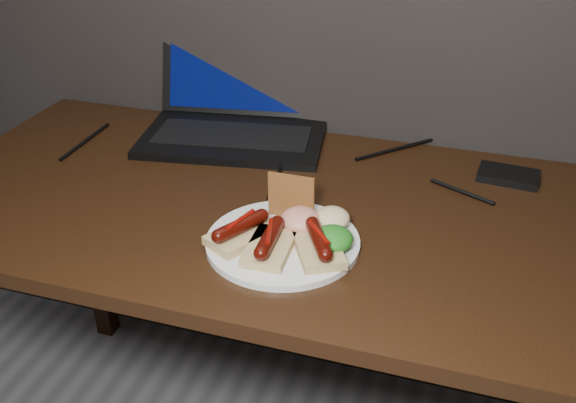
{
  "coord_description": "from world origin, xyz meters",
  "views": [
    {
      "loc": [
        0.36,
        0.37,
        1.37
      ],
      "look_at": [
        0.07,
        1.28,
        0.82
      ],
      "focal_mm": 40.0,
      "sensor_mm": 36.0,
      "label": 1
    }
  ],
  "objects": [
    {
      "name": "desk",
      "position": [
        0.0,
        1.38,
        0.66
      ],
      "size": [
        1.4,
        0.7,
        0.75
      ],
      "color": "black",
      "rests_on": "ground"
    },
    {
      "name": "bread_sausage_right",
      "position": [
        0.14,
        1.22,
        0.78
      ],
      "size": [
        0.12,
        0.13,
        0.04
      ],
      "color": "#E3C785",
      "rests_on": "plate"
    },
    {
      "name": "crispbread",
      "position": [
        0.06,
        1.32,
        0.8
      ],
      "size": [
        0.09,
        0.01,
        0.08
      ],
      "primitive_type": "cube",
      "color": "#A3652C",
      "rests_on": "plate"
    },
    {
      "name": "bread_sausage_left",
      "position": [
        0.0,
        1.22,
        0.78
      ],
      "size": [
        0.12,
        0.13,
        0.04
      ],
      "color": "#E3C785",
      "rests_on": "plate"
    },
    {
      "name": "laptop",
      "position": [
        -0.18,
        1.67,
        0.8
      ],
      "size": [
        0.46,
        0.39,
        0.25
      ],
      "color": "black",
      "rests_on": "desk"
    },
    {
      "name": "bread_sausage_center",
      "position": [
        0.06,
        1.2,
        0.78
      ],
      "size": [
        0.08,
        0.12,
        0.04
      ],
      "color": "#E3C785",
      "rests_on": "plate"
    },
    {
      "name": "coleslaw_mound",
      "position": [
        0.14,
        1.31,
        0.78
      ],
      "size": [
        0.06,
        0.06,
        0.04
      ],
      "primitive_type": "ellipsoid",
      "color": "beige",
      "rests_on": "plate"
    },
    {
      "name": "plate",
      "position": [
        0.07,
        1.25,
        0.76
      ],
      "size": [
        0.28,
        0.28,
        0.01
      ],
      "primitive_type": "cylinder",
      "rotation": [
        0.0,
        0.0,
        -0.06
      ],
      "color": "silver",
      "rests_on": "desk"
    },
    {
      "name": "hard_drive",
      "position": [
        0.44,
        1.61,
        0.76
      ],
      "size": [
        0.12,
        0.09,
        0.02
      ],
      "primitive_type": "cube",
      "rotation": [
        0.0,
        0.0,
        -0.09
      ],
      "color": "black",
      "rests_on": "desk"
    },
    {
      "name": "salsa_mound",
      "position": [
        0.09,
        1.28,
        0.78
      ],
      "size": [
        0.07,
        0.07,
        0.04
      ],
      "primitive_type": "ellipsoid",
      "color": "#AA1113",
      "rests_on": "plate"
    },
    {
      "name": "desk_cables",
      "position": [
        -0.01,
        1.55,
        0.75
      ],
      "size": [
        0.91,
        0.38,
        0.01
      ],
      "color": "black",
      "rests_on": "desk"
    },
    {
      "name": "salad_greens",
      "position": [
        0.16,
        1.24,
        0.78
      ],
      "size": [
        0.07,
        0.07,
        0.04
      ],
      "primitive_type": "ellipsoid",
      "color": "#226313",
      "rests_on": "plate"
    }
  ]
}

